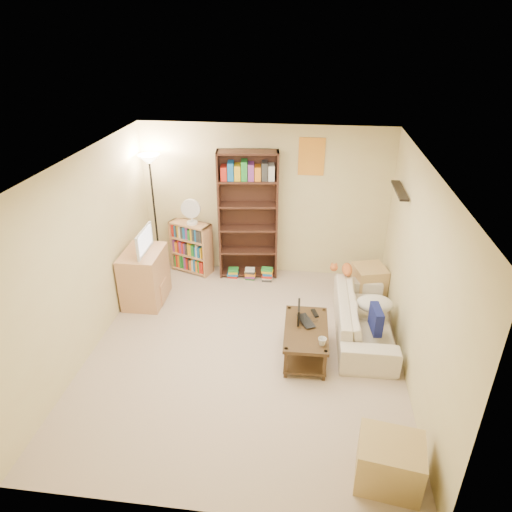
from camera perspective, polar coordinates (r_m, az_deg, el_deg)
name	(u,v)px	position (r m, az deg, el deg)	size (l,w,h in m)	color
room	(244,239)	(5.28, -1.45, 2.18)	(4.50, 4.54, 2.52)	#BFA68F
sofa	(364,317)	(6.45, 13.30, -7.41)	(0.75, 1.86, 0.54)	beige
navy_pillow	(376,319)	(6.00, 14.76, -7.65)	(0.36, 0.11, 0.32)	#121851
cream_blanket	(375,304)	(6.40, 14.63, -5.80)	(0.50, 0.36, 0.21)	beige
tabby_cat	(345,269)	(6.85, 11.04, -1.61)	(0.42, 0.16, 0.15)	#CC622B
coffee_table	(306,338)	(5.92, 6.22, -10.12)	(0.56, 0.99, 0.44)	#3B2916
laptop	(309,320)	(5.94, 6.69, -8.01)	(0.34, 0.39, 0.03)	black
laptop_screen	(299,312)	(5.87, 5.36, -7.00)	(0.01, 0.33, 0.22)	white
mug	(322,342)	(5.55, 8.28, -10.54)	(0.11, 0.11, 0.09)	silver
tv_remote	(315,313)	(6.09, 7.36, -7.09)	(0.05, 0.17, 0.02)	black
tv_stand	(145,277)	(7.13, -13.74, -2.51)	(0.56, 0.78, 0.83)	tan
television	(140,241)	(6.86, -14.28, 1.86)	(0.09, 0.64, 0.37)	black
tall_bookshelf	(248,213)	(7.37, -1.00, 5.41)	(0.99, 0.43, 2.13)	#422419
short_bookshelf	(191,247)	(7.83, -8.08, 1.08)	(0.75, 0.50, 0.89)	tan
desk_fan	(191,211)	(7.51, -8.13, 5.58)	(0.32, 0.18, 0.44)	white
floor_lamp	(151,181)	(7.47, -12.96, 9.16)	(0.35, 0.35, 2.05)	black
side_table	(369,282)	(7.30, 13.88, -3.18)	(0.46, 0.46, 0.52)	tan
end_cabinet	(389,463)	(4.76, 16.34, -23.54)	(0.58, 0.49, 0.49)	tan
book_stacks	(252,274)	(7.65, -0.50, -2.23)	(0.76, 0.19, 0.23)	red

